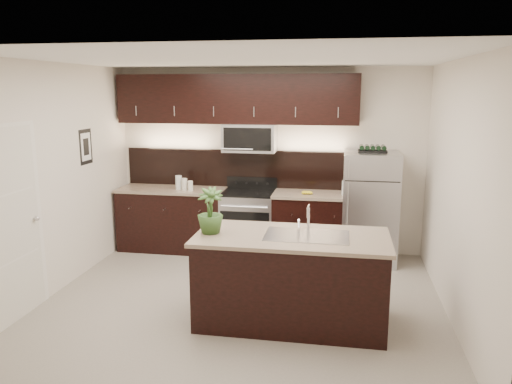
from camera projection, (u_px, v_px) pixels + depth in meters
ground at (243, 300)px, 5.75m from camera, size 4.50×4.50×0.00m
room_walls at (231, 155)px, 5.39m from camera, size 4.52×4.02×2.71m
counter_run at (235, 222)px, 7.37m from camera, size 3.51×0.65×0.94m
upper_fixtures at (238, 107)px, 7.16m from camera, size 3.49×0.40×1.66m
island at (291, 279)px, 5.14m from camera, size 1.96×0.96×0.94m
sink_faucet at (307, 234)px, 5.03m from camera, size 0.84×0.50×0.28m
refrigerator at (370, 208)px, 6.92m from camera, size 0.75×0.67×1.55m
wine_rack at (373, 149)px, 6.75m from camera, size 0.38×0.24×0.09m
plant at (210, 211)px, 5.09m from camera, size 0.32×0.32×0.47m
canisters at (183, 184)px, 7.30m from camera, size 0.29×0.17×0.21m
french_press at (345, 187)px, 6.93m from camera, size 0.11×0.11×0.31m
bananas at (304, 192)px, 7.02m from camera, size 0.17×0.14×0.05m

